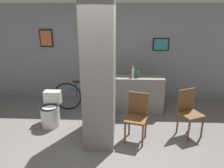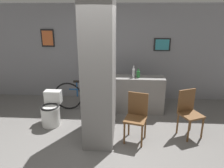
{
  "view_description": "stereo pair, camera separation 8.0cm",
  "coord_description": "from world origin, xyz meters",
  "px_view_note": "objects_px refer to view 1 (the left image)",
  "views": [
    {
      "loc": [
        0.46,
        -3.33,
        2.42
      ],
      "look_at": [
        0.26,
        1.01,
        0.95
      ],
      "focal_mm": 35.0,
      "sensor_mm": 36.0,
      "label": 1
    },
    {
      "loc": [
        0.54,
        -3.32,
        2.42
      ],
      "look_at": [
        0.26,
        1.01,
        0.95
      ],
      "focal_mm": 35.0,
      "sensor_mm": 36.0,
      "label": 2
    }
  ],
  "objects_px": {
    "chair_near_pillar": "(137,115)",
    "bottle_tall": "(133,73)",
    "toilet": "(51,112)",
    "chair_by_doorway": "(189,110)",
    "bicycle": "(86,96)"
  },
  "relations": [
    {
      "from": "toilet",
      "to": "bicycle",
      "type": "bearing_deg",
      "value": 49.06
    },
    {
      "from": "chair_by_doorway",
      "to": "chair_near_pillar",
      "type": "bearing_deg",
      "value": 168.5
    },
    {
      "from": "toilet",
      "to": "bicycle",
      "type": "xyz_separation_m",
      "value": [
        0.66,
        0.76,
        0.07
      ]
    },
    {
      "from": "toilet",
      "to": "chair_by_doorway",
      "type": "relative_size",
      "value": 0.76
    },
    {
      "from": "chair_by_doorway",
      "to": "bicycle",
      "type": "height_order",
      "value": "chair_by_doorway"
    },
    {
      "from": "bicycle",
      "to": "bottle_tall",
      "type": "relative_size",
      "value": 5.28
    },
    {
      "from": "toilet",
      "to": "chair_near_pillar",
      "type": "bearing_deg",
      "value": -14.97
    },
    {
      "from": "bottle_tall",
      "to": "toilet",
      "type": "bearing_deg",
      "value": -157.67
    },
    {
      "from": "chair_near_pillar",
      "to": "bottle_tall",
      "type": "xyz_separation_m",
      "value": [
        -0.04,
        1.24,
        0.49
      ]
    },
    {
      "from": "bottle_tall",
      "to": "chair_by_doorway",
      "type": "bearing_deg",
      "value": -42.35
    },
    {
      "from": "bicycle",
      "to": "chair_near_pillar",
      "type": "bearing_deg",
      "value": -46.72
    },
    {
      "from": "toilet",
      "to": "bottle_tall",
      "type": "relative_size",
      "value": 2.25
    },
    {
      "from": "toilet",
      "to": "chair_near_pillar",
      "type": "distance_m",
      "value": 1.93
    },
    {
      "from": "bicycle",
      "to": "bottle_tall",
      "type": "bearing_deg",
      "value": -0.99
    },
    {
      "from": "bicycle",
      "to": "bottle_tall",
      "type": "xyz_separation_m",
      "value": [
        1.15,
        -0.02,
        0.64
      ]
    }
  ]
}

